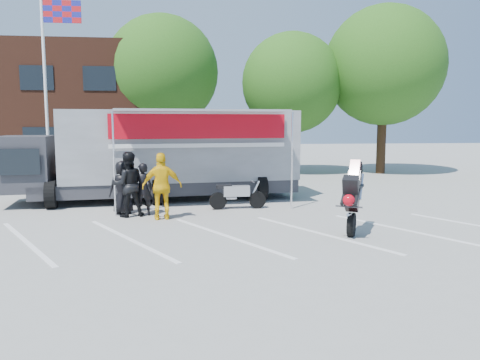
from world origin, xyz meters
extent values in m
plane|color=gray|center=(0.00, 0.00, 0.00)|extent=(100.00, 100.00, 0.00)
cube|color=white|center=(0.00, 1.00, 0.01)|extent=(18.09, 13.33, 0.01)
cube|color=#492417|center=(-10.00, 18.00, 3.50)|extent=(18.00, 8.00, 7.00)
cylinder|color=white|center=(-6.50, 10.00, 4.00)|extent=(0.12, 0.12, 8.00)
cube|color=red|center=(-5.70, 10.00, 7.30)|extent=(1.50, 0.04, 0.90)
cylinder|color=#382314|center=(-2.00, 16.00, 1.62)|extent=(0.50, 0.50, 3.24)
sphere|color=#1E4A12|center=(-2.00, 16.00, 5.58)|extent=(6.12, 6.12, 6.12)
cylinder|color=#382314|center=(5.00, 15.00, 1.44)|extent=(0.50, 0.50, 2.88)
sphere|color=#1E4A12|center=(5.00, 15.00, 4.96)|extent=(5.44, 5.44, 5.44)
cylinder|color=#382314|center=(10.00, 14.50, 1.71)|extent=(0.50, 0.50, 3.42)
sphere|color=#1E4A12|center=(10.00, 14.50, 5.89)|extent=(6.46, 6.46, 6.46)
imported|color=black|center=(-2.76, 4.30, 0.83)|extent=(0.94, 0.78, 1.66)
imported|color=black|center=(-2.10, 3.92, 0.81)|extent=(0.63, 0.45, 1.61)
imported|color=black|center=(-2.54, 3.82, 0.98)|extent=(1.12, 0.97, 1.96)
imported|color=yellow|center=(-1.49, 3.27, 0.98)|extent=(1.19, 0.58, 1.96)
camera|label=1|loc=(-0.81, -10.37, 2.83)|focal=35.00mm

